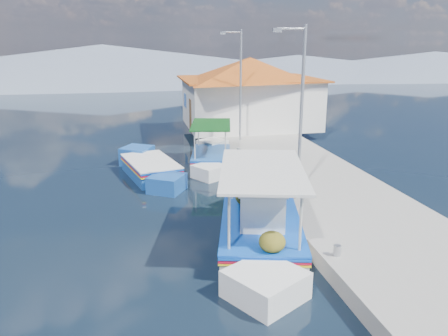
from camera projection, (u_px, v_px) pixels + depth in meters
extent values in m
plane|color=black|center=(181.00, 238.00, 13.97)|extent=(160.00, 160.00, 0.00)
cube|color=gray|center=(293.00, 167.00, 20.69)|extent=(5.00, 44.00, 0.50)
cylinder|color=#A5A8AD|center=(337.00, 251.00, 11.71)|extent=(0.20, 0.20, 0.30)
cylinder|color=#A5A8AD|center=(277.00, 190.00, 16.41)|extent=(0.20, 0.20, 0.30)
cylinder|color=#A5A8AD|center=(239.00, 151.00, 22.05)|extent=(0.20, 0.20, 0.30)
cylinder|color=#A5A8AD|center=(216.00, 128.00, 27.68)|extent=(0.20, 0.20, 0.30)
cube|color=silver|center=(261.00, 238.00, 13.46)|extent=(3.31, 4.91, 0.98)
cube|color=silver|center=(219.00, 202.00, 15.99)|extent=(2.25, 2.25, 1.09)
cube|color=silver|center=(320.00, 283.00, 10.97)|extent=(2.19, 2.19, 0.93)
cube|color=#0D48B4|center=(261.00, 224.00, 13.33)|extent=(3.41, 5.06, 0.06)
cube|color=#BA0F2B|center=(261.00, 226.00, 13.35)|extent=(3.41, 5.06, 0.05)
cube|color=yellow|center=(261.00, 228.00, 13.37)|extent=(3.41, 5.06, 0.04)
cube|color=#0D48B4|center=(261.00, 221.00, 13.31)|extent=(3.42, 5.02, 0.05)
cube|color=brown|center=(261.00, 222.00, 13.32)|extent=(3.11, 4.78, 0.05)
cube|color=silver|center=(267.00, 208.00, 12.89)|extent=(1.54, 1.61, 1.14)
cube|color=silver|center=(268.00, 189.00, 12.72)|extent=(1.68, 1.74, 0.06)
cylinder|color=beige|center=(208.00, 183.00, 14.33)|extent=(0.07, 0.07, 1.66)
cylinder|color=beige|center=(256.00, 175.00, 15.10)|extent=(0.07, 0.07, 1.66)
cylinder|color=beige|center=(269.00, 225.00, 11.07)|extent=(0.07, 0.07, 1.66)
cylinder|color=beige|center=(327.00, 213.00, 11.84)|extent=(0.07, 0.07, 1.66)
cube|color=silver|center=(262.00, 170.00, 12.85)|extent=(3.42, 4.94, 0.07)
ellipsoid|color=#4C4D14|center=(227.00, 200.00, 14.31)|extent=(0.79, 0.87, 0.59)
ellipsoid|color=#4C4D14|center=(240.00, 193.00, 15.08)|extent=(0.66, 0.73, 0.50)
ellipsoid|color=#4C4D14|center=(304.00, 237.00, 11.72)|extent=(0.70, 0.77, 0.53)
sphere|color=#FF6008|center=(280.00, 187.00, 14.07)|extent=(0.41, 0.41, 0.41)
cube|color=silver|center=(211.00, 161.00, 21.96)|extent=(2.42, 3.58, 0.84)
cube|color=silver|center=(196.00, 149.00, 23.86)|extent=(1.75, 1.75, 0.92)
cube|color=silver|center=(229.00, 172.00, 20.09)|extent=(1.70, 1.70, 0.79)
cube|color=#0D48B4|center=(211.00, 154.00, 21.85)|extent=(2.49, 3.68, 0.05)
cube|color=#BA0F2B|center=(211.00, 155.00, 21.87)|extent=(2.49, 3.68, 0.04)
cube|color=yellow|center=(211.00, 156.00, 21.89)|extent=(2.49, 3.68, 0.04)
cube|color=#1A4D9C|center=(211.00, 152.00, 21.83)|extent=(2.50, 3.66, 0.04)
cube|color=brown|center=(211.00, 153.00, 21.84)|extent=(2.27, 3.48, 0.04)
cylinder|color=beige|center=(188.00, 135.00, 22.57)|extent=(0.06, 0.06, 1.41)
cylinder|color=beige|center=(213.00, 132.00, 23.13)|extent=(0.06, 0.06, 1.41)
cylinder|color=beige|center=(208.00, 146.00, 20.16)|extent=(0.06, 0.06, 1.41)
cylinder|color=beige|center=(236.00, 143.00, 20.72)|extent=(0.06, 0.06, 1.41)
cube|color=#0D4214|center=(211.00, 125.00, 21.45)|extent=(2.51, 3.60, 0.06)
cube|color=#1A4D9C|center=(151.00, 172.00, 20.09)|extent=(2.60, 3.79, 0.96)
cube|color=#1A4D9C|center=(160.00, 156.00, 22.27)|extent=(1.80, 1.80, 1.06)
cube|color=#1A4D9C|center=(140.00, 188.00, 17.94)|extent=(1.75, 1.75, 0.91)
cube|color=#0D48B4|center=(151.00, 162.00, 19.96)|extent=(2.68, 3.91, 0.06)
cube|color=#BA0F2B|center=(151.00, 164.00, 19.99)|extent=(2.68, 3.91, 0.05)
cube|color=yellow|center=(151.00, 166.00, 20.01)|extent=(2.68, 3.91, 0.04)
cube|color=silver|center=(150.00, 161.00, 19.94)|extent=(2.69, 3.88, 0.05)
cube|color=brown|center=(150.00, 162.00, 19.95)|extent=(2.44, 3.69, 0.05)
cube|color=silver|center=(249.00, 103.00, 28.71)|extent=(8.00, 6.00, 3.00)
cube|color=#B55719|center=(250.00, 79.00, 28.28)|extent=(8.64, 6.48, 0.10)
pyramid|color=#B55719|center=(250.00, 68.00, 28.10)|extent=(10.49, 10.49, 1.40)
cube|color=brown|center=(191.00, 115.00, 27.13)|extent=(0.06, 1.00, 2.00)
cube|color=#0D48B4|center=(185.00, 100.00, 29.31)|extent=(0.06, 1.20, 0.90)
cylinder|color=#A5A8AD|center=(301.00, 113.00, 15.77)|extent=(0.12, 0.12, 6.00)
cylinder|color=#A5A8AD|center=(291.00, 29.00, 14.87)|extent=(1.00, 0.08, 0.08)
cube|color=#A5A8AD|center=(277.00, 30.00, 14.78)|extent=(0.30, 0.14, 0.14)
cylinder|color=#A5A8AD|center=(241.00, 87.00, 24.22)|extent=(0.12, 0.12, 6.00)
cylinder|color=#A5A8AD|center=(232.00, 32.00, 23.32)|extent=(1.00, 0.08, 0.08)
cube|color=#A5A8AD|center=(223.00, 33.00, 23.24)|extent=(0.30, 0.14, 0.14)
cone|color=slate|center=(103.00, 64.00, 64.89)|extent=(96.00, 96.00, 5.50)
cone|color=slate|center=(297.00, 67.00, 71.04)|extent=(76.80, 76.80, 3.80)
cone|color=slate|center=(435.00, 64.00, 75.90)|extent=(89.60, 89.60, 4.20)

